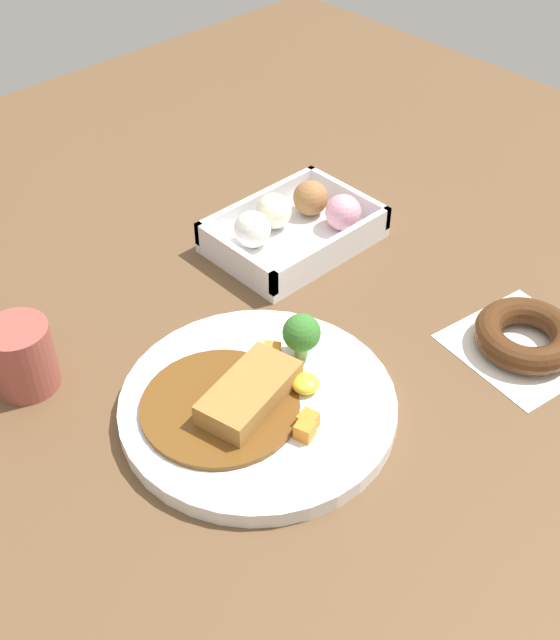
% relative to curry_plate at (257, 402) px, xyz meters
% --- Properties ---
extents(ground_plane, '(1.60, 1.60, 0.00)m').
position_rel_curry_plate_xyz_m(ground_plane, '(-0.06, -0.02, -0.01)').
color(ground_plane, brown).
extents(curry_plate, '(0.28, 0.28, 0.07)m').
position_rel_curry_plate_xyz_m(curry_plate, '(0.00, 0.00, 0.00)').
color(curry_plate, white).
rests_on(curry_plate, ground_plane).
extents(donut_box, '(0.20, 0.14, 0.06)m').
position_rel_curry_plate_xyz_m(donut_box, '(-0.23, -0.19, 0.01)').
color(donut_box, white).
rests_on(donut_box, ground_plane).
extents(chocolate_ring_donut, '(0.16, 0.16, 0.03)m').
position_rel_curry_plate_xyz_m(chocolate_ring_donut, '(-0.28, 0.13, 0.00)').
color(chocolate_ring_donut, white).
rests_on(chocolate_ring_donut, ground_plane).
extents(coffee_mug, '(0.07, 0.07, 0.08)m').
position_rel_curry_plate_xyz_m(coffee_mug, '(0.15, -0.19, 0.02)').
color(coffee_mug, '#9E4C42').
rests_on(coffee_mug, ground_plane).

